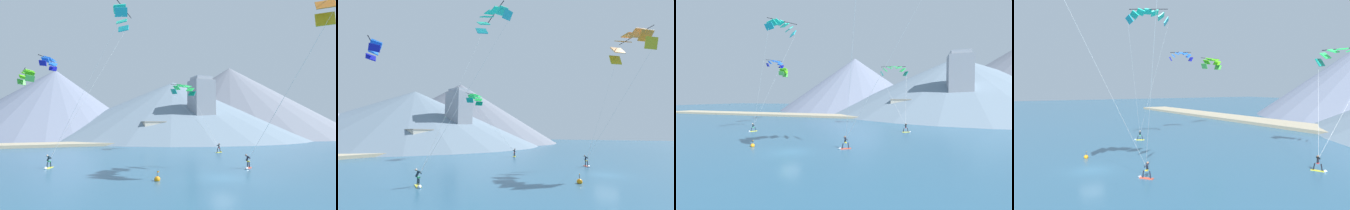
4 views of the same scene
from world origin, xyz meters
TOP-DOWN VIEW (x-y plane):
  - ground_plane at (0.00, 0.00)m, footprint 400.00×400.00m
  - kitesurfer_near_lead at (5.81, 3.77)m, footprint 1.61×1.39m
  - kitesurfer_near_trail at (-16.53, 12.34)m, footprint 1.09×1.75m
  - kitesurfer_mid_center at (12.77, 21.25)m, footprint 1.76×1.03m
  - parafoil_kite_near_trail at (-8.41, 10.53)m, footprint 9.81×6.24m
  - parafoil_kite_mid_center at (9.23, 29.94)m, footprint 6.48×10.58m
  - parafoil_kite_distant_high_outer at (-21.87, 31.38)m, footprint 3.65×6.12m
  - parafoil_kite_distant_low_drift at (-17.40, 21.21)m, footprint 2.57×4.42m
  - race_marker_buoy at (-6.49, 0.95)m, footprint 0.56×0.56m
  - shoreline_strip at (0.00, 49.79)m, footprint 180.00×10.00m
  - shore_building_harbour_front at (29.40, 51.03)m, footprint 7.10×6.94m
  - shore_building_promenade_mid at (9.21, 52.51)m, footprint 6.64×6.01m
  - shore_building_quay_east at (21.98, 53.88)m, footprint 7.76×4.54m
  - highrise_tower at (26.75, 54.64)m, footprint 7.00×7.00m
  - mountain_peak_west_ridge at (67.20, 97.94)m, footprint 116.77×116.77m
  - mountain_peak_central_summit at (-20.38, 99.22)m, footprint 82.59×82.59m
  - mountain_peak_east_shoulder at (30.12, 88.44)m, footprint 113.31×113.31m

SIDE VIEW (x-z plane):
  - ground_plane at x=0.00m, z-range 0.00..0.00m
  - race_marker_buoy at x=-6.49m, z-range -0.35..0.67m
  - shoreline_strip at x=0.00m, z-range 0.00..0.70m
  - kitesurfer_near_trail at x=-16.53m, z-range -0.37..1.31m
  - kitesurfer_near_lead at x=5.81m, z-range -0.35..1.39m
  - kitesurfer_mid_center at x=12.77m, z-range -0.35..1.49m
  - shore_building_quay_east at x=21.98m, z-range 0.01..4.15m
  - shore_building_harbour_front at x=29.40m, z-range 0.01..4.23m
  - shore_building_promenade_mid at x=9.21m, z-range 0.01..6.37m
  - highrise_tower at x=26.75m, z-range -0.21..21.12m
  - mountain_peak_east_shoulder at x=30.12m, z-range 0.00..25.00m
  - parafoil_kite_mid_center at x=9.23m, z-range 6.83..19.66m
  - parafoil_kite_distant_high_outer at x=-21.87m, z-range 13.15..15.58m
  - mountain_peak_central_summit at x=-20.38m, z-range 0.00..29.08m
  - parafoil_kite_distant_low_drift at x=-17.40m, z-range 14.05..15.84m
  - mountain_peak_west_ridge at x=67.20m, z-range 0.00..36.58m
  - parafoil_kite_near_trail at x=-8.41m, z-range 9.78..28.84m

